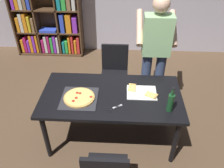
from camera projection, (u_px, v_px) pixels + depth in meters
name	position (u px, v px, depth m)	size (l,w,h in m)	color
ground_plane	(111.00, 136.00, 3.28)	(12.00, 12.00, 0.00)	brown
dining_table	(111.00, 99.00, 2.88)	(1.71, 0.88, 0.75)	black
chair_far_side	(115.00, 69.00, 3.72)	(0.42, 0.42, 0.90)	black
bookshelf	(48.00, 13.00, 4.72)	(1.40, 0.35, 1.95)	#513823
person_serving_pizza	(156.00, 50.00, 3.23)	(0.55, 0.54, 1.75)	#38476B
pepperoni_pizza_on_tray	(79.00, 98.00, 2.76)	(0.43, 0.43, 0.04)	#2D2D33
pizza_slices_on_towel	(142.00, 92.00, 2.86)	(0.38, 0.29, 0.03)	white
wine_bottle	(171.00, 102.00, 2.54)	(0.07, 0.07, 0.32)	#194723
kitchen_scissors	(112.00, 108.00, 2.63)	(0.19, 0.14, 0.01)	silver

